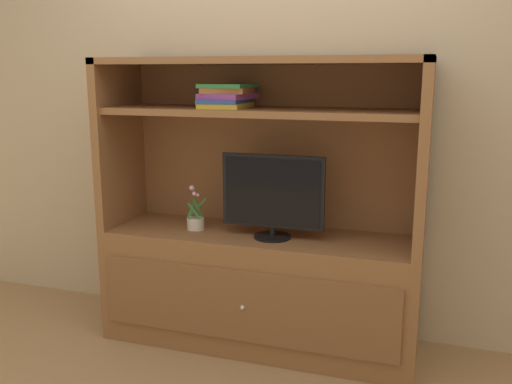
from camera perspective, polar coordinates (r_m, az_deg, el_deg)
The scene contains 6 objects.
ground_plane at distance 3.03m, azimuth -2.18°, elevation -18.37°, with size 8.00×8.00×0.00m, color #99754C.
painted_rear_wall at distance 3.33m, azimuth 2.19°, elevation 9.75°, with size 6.00×0.10×2.80m, color tan.
media_console at distance 3.17m, azimuth 0.32°, elevation -6.80°, with size 1.78×0.55×1.62m.
tv_monitor at distance 2.98m, azimuth 1.73°, elevation -0.32°, with size 0.57×0.20×0.46m.
potted_plant at distance 3.21m, azimuth -6.26°, elevation -2.93°, with size 0.11×0.11×0.26m.
magazine_stack at distance 3.05m, azimuth -2.97°, elevation 9.88°, with size 0.26×0.34×0.13m.
Camera 1 is at (0.92, -2.44, 1.54)m, focal length 38.78 mm.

